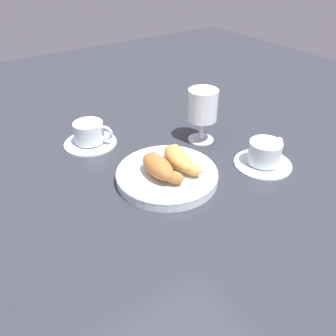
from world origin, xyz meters
TOP-DOWN VIEW (x-y plane):
  - ground_plane at (0.00, 0.00)m, footprint 2.20×2.20m
  - pastry_plate at (0.02, 0.00)m, footprint 0.23×0.23m
  - croissant_large at (0.02, -0.02)m, footprint 0.14×0.06m
  - croissant_small at (0.02, 0.03)m, footprint 0.14×0.08m
  - coffee_cup_near at (-0.23, -0.08)m, footprint 0.14×0.14m
  - coffee_cup_far at (0.10, 0.22)m, footprint 0.14×0.14m
  - juice_glass_left at (-0.08, 0.18)m, footprint 0.08×0.08m

SIDE VIEW (x-z plane):
  - ground_plane at x=0.00m, z-range 0.00..0.00m
  - pastry_plate at x=0.02m, z-range 0.00..0.03m
  - coffee_cup_near at x=-0.23m, z-range 0.00..0.06m
  - coffee_cup_far at x=0.10m, z-range 0.00..0.06m
  - croissant_large at x=0.02m, z-range 0.02..0.06m
  - croissant_small at x=0.02m, z-range 0.02..0.06m
  - juice_glass_left at x=-0.08m, z-range 0.02..0.16m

